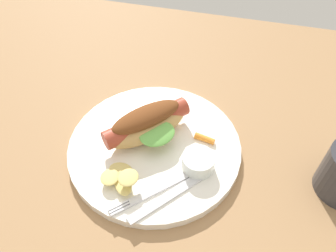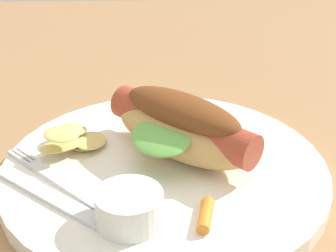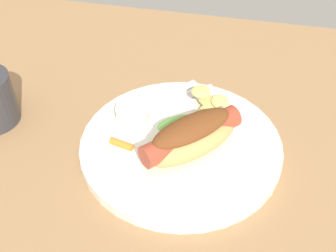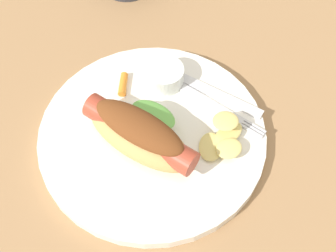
{
  "view_description": "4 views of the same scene",
  "coord_description": "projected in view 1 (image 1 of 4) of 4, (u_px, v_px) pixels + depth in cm",
  "views": [
    {
      "loc": [
        14.35,
        -35.45,
        43.98
      ],
      "look_at": [
        5.3,
        -0.99,
        4.57
      ],
      "focal_mm": 34.57,
      "sensor_mm": 36.0,
      "label": 1
    },
    {
      "loc": [
        41.75,
        -4.02,
        26.12
      ],
      "look_at": [
        1.53,
        -2.45,
        4.44
      ],
      "focal_mm": 54.45,
      "sensor_mm": 36.0,
      "label": 2
    },
    {
      "loc": [
        -4.38,
        39.92,
        43.6
      ],
      "look_at": [
        4.95,
        -1.07,
        5.87
      ],
      "focal_mm": 44.96,
      "sensor_mm": 36.0,
      "label": 3
    },
    {
      "loc": [
        -28.42,
        0.4,
        52.5
      ],
      "look_at": [
        2.46,
        -4.35,
        4.31
      ],
      "focal_mm": 50.65,
      "sensor_mm": 36.0,
      "label": 4
    }
  ],
  "objects": [
    {
      "name": "ground_plane",
      "position": [
        141.0,
        137.0,
        0.59
      ],
      "size": [
        120.0,
        90.0,
        1.8
      ],
      "primitive_type": "cube",
      "color": "#9E754C"
    },
    {
      "name": "chips_pile",
      "position": [
        121.0,
        177.0,
        0.49
      ],
      "size": [
        6.57,
        6.81,
        2.91
      ],
      "color": "#D9C36E",
      "rests_on": "plate"
    },
    {
      "name": "sauce_ramekin",
      "position": [
        198.0,
        162.0,
        0.5
      ],
      "size": [
        5.13,
        5.13,
        2.64
      ],
      "primitive_type": "cylinder",
      "color": "white",
      "rests_on": "plate"
    },
    {
      "name": "carrot_garnish",
      "position": [
        204.0,
        137.0,
        0.55
      ],
      "size": [
        3.61,
        1.81,
        0.99
      ],
      "color": "orange",
      "rests_on": "plate"
    },
    {
      "name": "plate",
      "position": [
        155.0,
        147.0,
        0.55
      ],
      "size": [
        29.02,
        29.02,
        1.6
      ],
      "primitive_type": "cylinder",
      "color": "white",
      "rests_on": "ground_plane"
    },
    {
      "name": "fork",
      "position": [
        157.0,
        190.0,
        0.48
      ],
      "size": [
        11.27,
        11.12,
        0.4
      ],
      "rotation": [
        0.0,
        0.0,
        3.92
      ],
      "color": "silver",
      "rests_on": "plate"
    },
    {
      "name": "knife",
      "position": [
        170.0,
        195.0,
        0.48
      ],
      "size": [
        10.31,
        11.92,
        0.36
      ],
      "primitive_type": "cube",
      "rotation": [
        0.0,
        0.0,
        4.01
      ],
      "color": "silver",
      "rests_on": "plate"
    },
    {
      "name": "hot_dog",
      "position": [
        147.0,
        123.0,
        0.54
      ],
      "size": [
        14.19,
        14.58,
        5.84
      ],
      "rotation": [
        0.0,
        0.0,
        3.96
      ],
      "color": "tan",
      "rests_on": "plate"
    }
  ]
}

